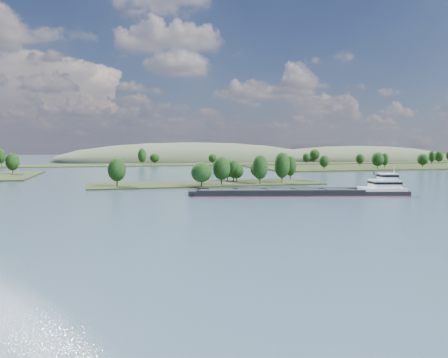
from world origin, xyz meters
name	(u,v)px	position (x,y,z in m)	size (l,w,h in m)	color
ground	(253,201)	(0.00, 120.00, 0.00)	(1800.00, 1800.00, 0.00)	#354A5B
tree_island	(221,175)	(5.85, 178.89, 3.92)	(100.00, 33.17, 14.68)	black
right_bank	(442,165)	(231.95, 299.53, 0.98)	(320.00, 90.00, 14.61)	black
back_shoreline	(162,164)	(9.47, 399.89, 0.76)	(900.00, 60.00, 15.92)	black
hill_east	(357,160)	(260.00, 470.00, 0.00)	(260.00, 140.00, 36.00)	#3F4C34
hill_west	(194,161)	(60.00, 500.00, 0.00)	(320.00, 160.00, 44.00)	#3F4C34
cargo_barge	(314,191)	(25.32, 129.32, 1.26)	(74.14, 25.97, 10.03)	black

